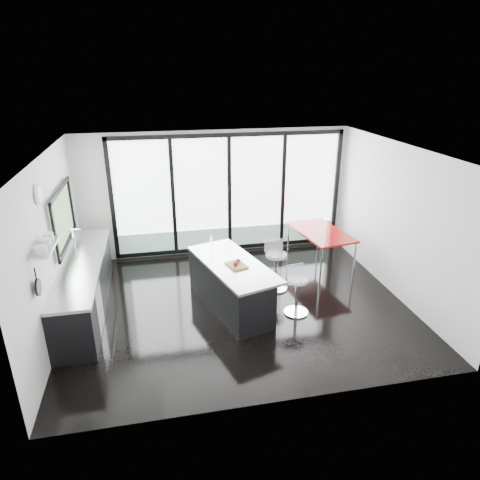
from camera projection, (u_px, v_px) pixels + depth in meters
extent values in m
cube|color=black|center=(238.00, 305.00, 7.82)|extent=(6.00, 5.00, 0.00)
cube|color=white|center=(238.00, 151.00, 6.76)|extent=(6.00, 5.00, 0.00)
cube|color=silver|center=(216.00, 194.00, 9.56)|extent=(6.00, 0.00, 2.80)
cube|color=white|center=(229.00, 193.00, 9.59)|extent=(5.00, 0.02, 2.50)
cube|color=gray|center=(230.00, 236.00, 9.94)|extent=(5.00, 0.02, 0.44)
cube|color=black|center=(173.00, 197.00, 9.32)|extent=(0.08, 0.04, 2.50)
cube|color=black|center=(229.00, 194.00, 9.55)|extent=(0.08, 0.04, 2.50)
cube|color=black|center=(283.00, 191.00, 9.79)|extent=(0.08, 0.04, 2.50)
cube|color=silver|center=(280.00, 309.00, 5.03)|extent=(6.00, 0.00, 2.80)
cube|color=silver|center=(51.00, 247.00, 6.73)|extent=(0.00, 5.00, 2.80)
cube|color=#557346|center=(61.00, 217.00, 7.48)|extent=(0.02, 1.60, 0.90)
cube|color=#AAADAF|center=(45.00, 247.00, 5.85)|extent=(0.25, 0.80, 0.03)
cylinder|color=white|center=(38.00, 194.00, 6.10)|extent=(0.04, 0.30, 0.30)
cylinder|color=black|center=(38.00, 287.00, 5.63)|extent=(0.03, 0.24, 0.24)
cube|color=silver|center=(398.00, 221.00, 7.86)|extent=(0.00, 5.00, 2.80)
cube|color=black|center=(85.00, 288.00, 7.52)|extent=(0.65, 3.20, 0.87)
cube|color=#AAADAF|center=(81.00, 264.00, 7.35)|extent=(0.69, 3.24, 0.05)
cube|color=#AAADAF|center=(85.00, 252.00, 7.80)|extent=(0.45, 0.48, 0.06)
cylinder|color=silver|center=(74.00, 241.00, 7.68)|extent=(0.02, 0.02, 0.44)
cube|color=#AAADAF|center=(99.00, 308.00, 6.90)|extent=(0.03, 0.60, 0.80)
cube|color=black|center=(229.00, 287.00, 7.61)|extent=(1.25, 2.16, 0.81)
cube|color=#AAADAF|center=(233.00, 264.00, 7.48)|extent=(1.44, 2.27, 0.05)
cube|color=#A77A46|center=(237.00, 265.00, 7.35)|extent=(0.37, 0.44, 0.03)
sphere|color=maroon|center=(235.00, 264.00, 7.27)|extent=(0.10, 0.10, 0.08)
sphere|color=brown|center=(238.00, 261.00, 7.39)|extent=(0.10, 0.10, 0.08)
cylinder|color=silver|center=(211.00, 243.00, 7.95)|extent=(0.08, 0.08, 0.26)
cylinder|color=silver|center=(297.00, 296.00, 7.43)|extent=(0.47, 0.47, 0.68)
cylinder|color=silver|center=(276.00, 271.00, 8.25)|extent=(0.50, 0.50, 0.75)
cube|color=maroon|center=(320.00, 249.00, 9.15)|extent=(1.10, 1.65, 0.82)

